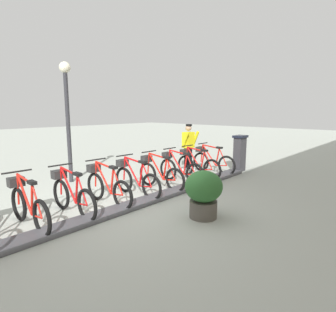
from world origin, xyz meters
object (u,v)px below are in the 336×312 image
(payment_kiosk, at_px, (240,153))
(lamp_post, at_px, (67,104))
(bike_docked_7, at_px, (28,205))
(worker_near_rack, at_px, (188,145))
(bike_docked_3, at_px, (159,173))
(bike_docked_5, at_px, (106,186))
(bike_docked_6, at_px, (71,194))
(bike_docked_4, at_px, (135,179))
(bike_docked_2, at_px, (179,168))
(planter_bush, at_px, (204,192))
(bike_docked_1, at_px, (197,164))
(bike_docked_0, at_px, (212,161))

(payment_kiosk, relative_size, lamp_post, 0.36)
(bike_docked_7, bearing_deg, worker_near_rack, -81.54)
(bike_docked_3, bearing_deg, bike_docked_5, 90.00)
(bike_docked_5, distance_m, bike_docked_6, 0.88)
(bike_docked_4, relative_size, worker_near_rack, 1.04)
(bike_docked_2, distance_m, planter_bush, 2.80)
(payment_kiosk, height_order, bike_docked_7, payment_kiosk)
(bike_docked_7, bearing_deg, planter_bush, -129.73)
(bike_docked_5, xyz_separation_m, worker_near_rack, (0.89, -4.20, 0.48))
(bike_docked_2, relative_size, bike_docked_5, 1.00)
(bike_docked_7, bearing_deg, payment_kiosk, -94.65)
(bike_docked_5, bearing_deg, bike_docked_1, -90.00)
(bike_docked_0, xyz_separation_m, bike_docked_1, (0.00, 0.88, 0.00))
(bike_docked_5, bearing_deg, bike_docked_2, -90.00)
(worker_near_rack, bearing_deg, bike_docked_1, 141.69)
(bike_docked_2, bearing_deg, worker_near_rack, -60.66)
(bike_docked_5, bearing_deg, bike_docked_3, -90.00)
(bike_docked_5, distance_m, bike_docked_7, 1.75)
(bike_docked_0, height_order, planter_bush, bike_docked_0)
(bike_docked_2, distance_m, lamp_post, 3.80)
(bike_docked_1, height_order, bike_docked_7, same)
(worker_near_rack, bearing_deg, bike_docked_6, 99.89)
(bike_docked_0, relative_size, worker_near_rack, 1.04)
(worker_near_rack, bearing_deg, payment_kiosk, -143.45)
(bike_docked_2, distance_m, worker_near_rack, 1.87)
(bike_docked_7, xyz_separation_m, lamp_post, (2.49, -2.23, 1.91))
(bike_docked_7, bearing_deg, bike_docked_1, -90.00)
(planter_bush, bearing_deg, bike_docked_4, -1.28)
(bike_docked_4, bearing_deg, bike_docked_1, -90.00)
(lamp_post, bearing_deg, bike_docked_7, 138.16)
(bike_docked_4, height_order, lamp_post, lamp_post)
(bike_docked_1, relative_size, bike_docked_3, 1.00)
(bike_docked_5, xyz_separation_m, lamp_post, (2.49, -0.48, 1.91))
(bike_docked_6, bearing_deg, bike_docked_1, -90.00)
(bike_docked_2, distance_m, bike_docked_5, 2.63)
(bike_docked_6, xyz_separation_m, planter_bush, (-2.14, -1.70, 0.11))
(bike_docked_0, xyz_separation_m, bike_docked_5, (0.00, 4.38, 0.00))
(bike_docked_2, bearing_deg, lamp_post, 40.78)
(bike_docked_0, distance_m, bike_docked_1, 0.88)
(payment_kiosk, xyz_separation_m, bike_docked_3, (0.57, 3.53, -0.24))
(payment_kiosk, relative_size, bike_docked_2, 0.74)
(bike_docked_4, distance_m, worker_near_rack, 3.47)
(bike_docked_2, height_order, bike_docked_5, same)
(bike_docked_1, relative_size, planter_bush, 1.77)
(worker_near_rack, bearing_deg, bike_docked_5, 101.90)
(bike_docked_3, distance_m, bike_docked_4, 0.88)
(bike_docked_1, bearing_deg, bike_docked_3, 90.00)
(bike_docked_0, height_order, bike_docked_4, same)
(bike_docked_5, bearing_deg, lamp_post, -10.88)
(bike_docked_1, xyz_separation_m, bike_docked_7, (0.00, 5.25, 0.00))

